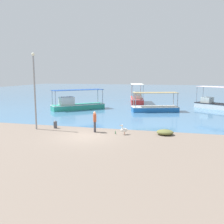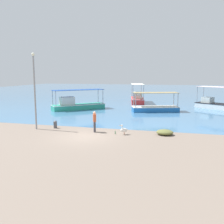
{
  "view_description": "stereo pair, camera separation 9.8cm",
  "coord_description": "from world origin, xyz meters",
  "px_view_note": "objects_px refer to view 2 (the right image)",
  "views": [
    {
      "loc": [
        6.46,
        -17.27,
        4.66
      ],
      "look_at": [
        0.76,
        5.08,
        1.13
      ],
      "focal_mm": 40.0,
      "sensor_mm": 36.0,
      "label": 1
    },
    {
      "loc": [
        6.56,
        -17.25,
        4.66
      ],
      "look_at": [
        0.76,
        5.08,
        1.13
      ],
      "focal_mm": 40.0,
      "sensor_mm": 36.0,
      "label": 2
    }
  ],
  "objects_px": {
    "fishing_boat_center": "(137,99)",
    "fisherman_standing": "(95,121)",
    "fishing_boat_far_left": "(76,105)",
    "mooring_bollard": "(55,124)",
    "lamp_post": "(35,87)",
    "glass_bottle": "(115,133)",
    "fishing_boat_far_right": "(214,104)",
    "fishing_boat_near_right": "(155,108)",
    "pelican": "(124,130)",
    "net_pile": "(165,132)"
  },
  "relations": [
    {
      "from": "fishing_boat_center",
      "to": "mooring_bollard",
      "type": "xyz_separation_m",
      "value": [
        -3.94,
        -20.8,
        -0.35
      ]
    },
    {
      "from": "lamp_post",
      "to": "net_pile",
      "type": "distance_m",
      "value": 11.25
    },
    {
      "from": "lamp_post",
      "to": "mooring_bollard",
      "type": "bearing_deg",
      "value": 27.47
    },
    {
      "from": "fisherman_standing",
      "to": "net_pile",
      "type": "bearing_deg",
      "value": 4.71
    },
    {
      "from": "mooring_bollard",
      "to": "net_pile",
      "type": "height_order",
      "value": "mooring_bollard"
    },
    {
      "from": "mooring_bollard",
      "to": "glass_bottle",
      "type": "height_order",
      "value": "mooring_bollard"
    },
    {
      "from": "fishing_boat_far_right",
      "to": "pelican",
      "type": "bearing_deg",
      "value": -116.86
    },
    {
      "from": "fishing_boat_far_right",
      "to": "lamp_post",
      "type": "relative_size",
      "value": 0.84
    },
    {
      "from": "fishing_boat_near_right",
      "to": "lamp_post",
      "type": "distance_m",
      "value": 15.85
    },
    {
      "from": "pelican",
      "to": "fishing_boat_near_right",
      "type": "bearing_deg",
      "value": 84.13
    },
    {
      "from": "fishing_boat_center",
      "to": "lamp_post",
      "type": "distance_m",
      "value": 22.36
    },
    {
      "from": "fishing_boat_far_right",
      "to": "fishing_boat_far_left",
      "type": "bearing_deg",
      "value": -162.89
    },
    {
      "from": "lamp_post",
      "to": "net_pile",
      "type": "height_order",
      "value": "lamp_post"
    },
    {
      "from": "fishing_boat_center",
      "to": "glass_bottle",
      "type": "relative_size",
      "value": 23.75
    },
    {
      "from": "fishing_boat_center",
      "to": "fisherman_standing",
      "type": "bearing_deg",
      "value": -90.42
    },
    {
      "from": "fishing_boat_near_right",
      "to": "glass_bottle",
      "type": "distance_m",
      "value": 12.93
    },
    {
      "from": "lamp_post",
      "to": "net_pile",
      "type": "relative_size",
      "value": 4.93
    },
    {
      "from": "fishing_boat_far_left",
      "to": "fishing_boat_near_right",
      "type": "xyz_separation_m",
      "value": [
        10.25,
        0.78,
        -0.16
      ]
    },
    {
      "from": "fishing_boat_far_left",
      "to": "mooring_bollard",
      "type": "relative_size",
      "value": 9.69
    },
    {
      "from": "net_pile",
      "to": "fishing_boat_far_left",
      "type": "bearing_deg",
      "value": 136.73
    },
    {
      "from": "glass_bottle",
      "to": "pelican",
      "type": "bearing_deg",
      "value": -1.98
    },
    {
      "from": "fishing_boat_far_left",
      "to": "fishing_boat_near_right",
      "type": "bearing_deg",
      "value": 4.35
    },
    {
      "from": "fishing_boat_far_left",
      "to": "net_pile",
      "type": "distance_m",
      "value": 16.51
    },
    {
      "from": "lamp_post",
      "to": "fisherman_standing",
      "type": "bearing_deg",
      "value": 1.79
    },
    {
      "from": "lamp_post",
      "to": "net_pile",
      "type": "xyz_separation_m",
      "value": [
        10.73,
        0.62,
        -3.35
      ]
    },
    {
      "from": "fisherman_standing",
      "to": "glass_bottle",
      "type": "xyz_separation_m",
      "value": [
        1.77,
        -0.22,
        -0.8
      ]
    },
    {
      "from": "fishing_boat_near_right",
      "to": "lamp_post",
      "type": "relative_size",
      "value": 0.95
    },
    {
      "from": "net_pile",
      "to": "glass_bottle",
      "type": "xyz_separation_m",
      "value": [
        -3.77,
        -0.68,
        -0.1
      ]
    },
    {
      "from": "fishing_boat_near_right",
      "to": "lamp_post",
      "type": "height_order",
      "value": "lamp_post"
    },
    {
      "from": "fishing_boat_near_right",
      "to": "fishing_boat_center",
      "type": "xyz_separation_m",
      "value": [
        -3.62,
        8.81,
        0.21
      ]
    },
    {
      "from": "fishing_boat_center",
      "to": "fishing_boat_far_right",
      "type": "bearing_deg",
      "value": -20.24
    },
    {
      "from": "mooring_bollard",
      "to": "fisherman_standing",
      "type": "xyz_separation_m",
      "value": [
        3.78,
        -0.56,
        0.56
      ]
    },
    {
      "from": "pelican",
      "to": "fishing_boat_far_right",
      "type": "bearing_deg",
      "value": 63.14
    },
    {
      "from": "pelican",
      "to": "fisherman_standing",
      "type": "xyz_separation_m",
      "value": [
        -2.46,
        0.24,
        0.53
      ]
    },
    {
      "from": "glass_bottle",
      "to": "fishing_boat_far_left",
      "type": "bearing_deg",
      "value": 124.52
    },
    {
      "from": "fisherman_standing",
      "to": "fishing_boat_near_right",
      "type": "bearing_deg",
      "value": 73.25
    },
    {
      "from": "fishing_boat_far_left",
      "to": "mooring_bollard",
      "type": "height_order",
      "value": "fishing_boat_far_left"
    },
    {
      "from": "fishing_boat_far_left",
      "to": "pelican",
      "type": "distance_m",
      "value": 14.98
    },
    {
      "from": "lamp_post",
      "to": "glass_bottle",
      "type": "relative_size",
      "value": 23.64
    },
    {
      "from": "lamp_post",
      "to": "glass_bottle",
      "type": "bearing_deg",
      "value": -0.47
    },
    {
      "from": "fishing_boat_center",
      "to": "net_pile",
      "type": "relative_size",
      "value": 4.95
    },
    {
      "from": "lamp_post",
      "to": "fishing_boat_center",
      "type": "bearing_deg",
      "value": 76.07
    },
    {
      "from": "fisherman_standing",
      "to": "glass_bottle",
      "type": "bearing_deg",
      "value": -7.07
    },
    {
      "from": "fishing_boat_far_left",
      "to": "net_pile",
      "type": "height_order",
      "value": "fishing_boat_far_left"
    },
    {
      "from": "pelican",
      "to": "fisherman_standing",
      "type": "bearing_deg",
      "value": 174.35
    },
    {
      "from": "fishing_boat_far_left",
      "to": "fisherman_standing",
      "type": "xyz_separation_m",
      "value": [
        6.48,
        -11.77,
        0.26
      ]
    },
    {
      "from": "fishing_boat_far_left",
      "to": "fisherman_standing",
      "type": "height_order",
      "value": "fishing_boat_far_left"
    },
    {
      "from": "fishing_boat_far_right",
      "to": "fishing_boat_near_right",
      "type": "distance_m",
      "value": 8.89
    },
    {
      "from": "lamp_post",
      "to": "fishing_boat_far_right",
      "type": "bearing_deg",
      "value": 46.53
    },
    {
      "from": "fishing_boat_far_left",
      "to": "lamp_post",
      "type": "height_order",
      "value": "lamp_post"
    }
  ]
}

